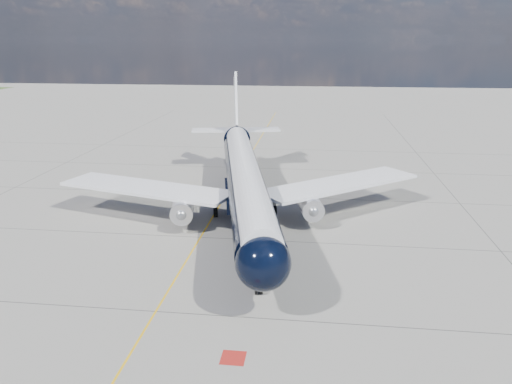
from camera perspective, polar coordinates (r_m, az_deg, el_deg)
ground at (r=71.22m, az=-2.74°, el=0.84°), size 320.00×320.00×0.00m
taxiway_centerline at (r=66.51m, az=-3.45°, el=-0.34°), size 0.16×160.00×0.01m
red_marking at (r=34.15m, az=-2.63°, el=-18.41°), size 1.60×1.60×0.01m
main_airliner at (r=57.49m, az=-1.31°, el=1.80°), size 42.43×52.30×15.22m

